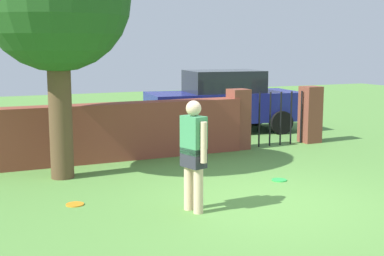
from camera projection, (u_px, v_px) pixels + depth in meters
name	position (u px, v px, depth m)	size (l,w,h in m)	color
ground_plane	(264.00, 202.00, 8.09)	(40.00, 40.00, 0.00)	#568C3D
brick_wall	(102.00, 133.00, 10.94)	(6.31, 0.50, 1.20)	brown
person	(194.00, 151.00, 7.52)	(0.30, 0.53, 1.62)	beige
fence_gate	(275.00, 117.00, 12.68)	(2.49, 0.44, 1.40)	brown
car	(223.00, 101.00, 14.70)	(4.37, 2.30, 1.72)	navy
frisbee_orange	(75.00, 204.00, 7.96)	(0.27, 0.27, 0.02)	orange
frisbee_green	(279.00, 180.00, 9.42)	(0.27, 0.27, 0.02)	green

